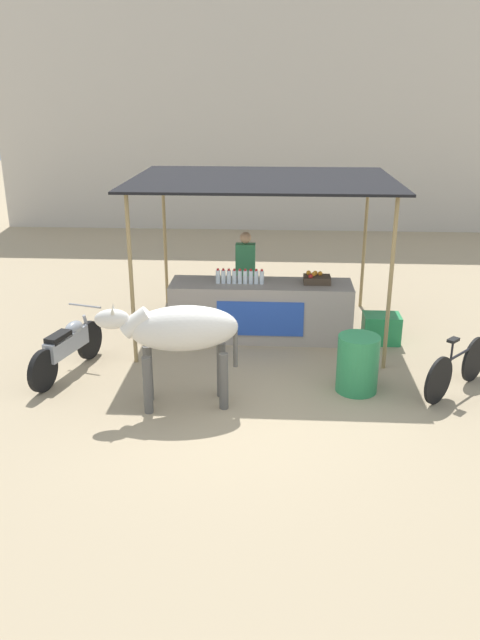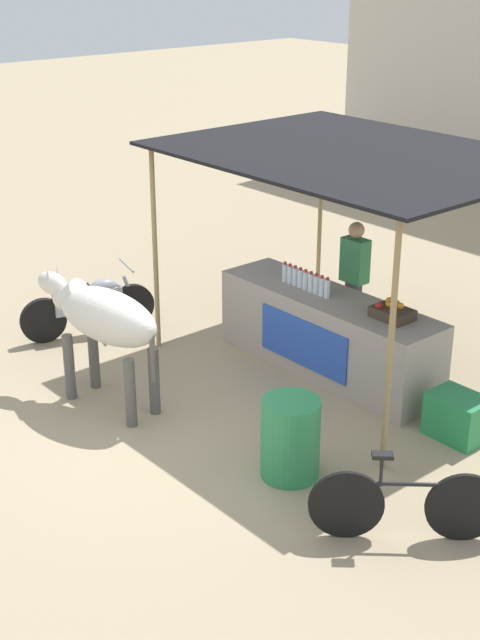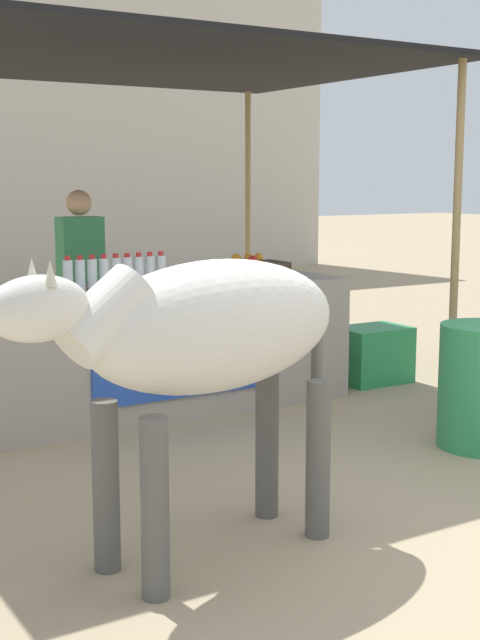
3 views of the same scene
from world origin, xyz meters
name	(u,v)px [view 2 (image 2 of 3)]	position (x,y,z in m)	size (l,w,h in m)	color
ground_plane	(181,429)	(0.00, 0.00, 0.00)	(60.00, 60.00, 0.00)	tan
stall_counter	(327,334)	(0.00, 2.20, 0.48)	(3.00, 0.82, 0.96)	#9E9389
stall_awning	(353,161)	(0.00, 2.50, 2.52)	(4.20, 3.20, 2.63)	black
water_bottle_row	(306,280)	(-0.35, 2.15, 1.07)	(0.79, 0.07, 0.25)	silver
fruit_crate	(392,312)	(0.91, 2.26, 1.03)	(0.44, 0.32, 0.18)	#3F3326
vendor_behind_counter	(354,284)	(-0.30, 2.95, 0.85)	(0.34, 0.22, 1.65)	#383842
cooler_box	(458,417)	(2.00, 2.10, 0.24)	(0.60, 0.44, 0.48)	#268C4C
water_barrel	(290,438)	(1.39, 0.27, 0.40)	(0.57, 0.57, 0.81)	#2D8C51
cow	(104,319)	(-0.99, -0.27, 1.03)	(1.85, 0.76, 1.44)	silver
motorcycle_parked	(90,304)	(-2.79, 0.61, 0.43)	(0.70, 1.76, 0.90)	black
bicycle_leaning	(404,504)	(2.75, 0.33, 0.35)	(1.15, 1.25, 0.85)	black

